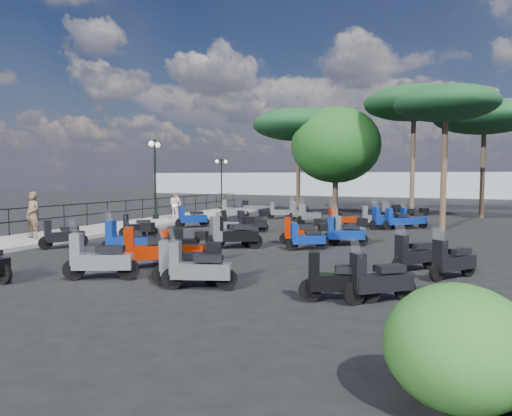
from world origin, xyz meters
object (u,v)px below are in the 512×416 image
at_px(broadleaf_tree, 336,145).
at_px(pine_1, 485,117).
at_px(pine_2, 299,125).
at_px(scooter_25, 378,281).
at_px(scooter_3, 233,222).
at_px(scooter_11, 279,212).
at_px(scooter_19, 197,269).
at_px(pine_3, 446,104).
at_px(scooter_16, 341,220).
at_px(scooter_27, 345,232).
at_px(scooter_28, 399,219).
at_px(scooter_8, 231,233).
at_px(scooter_7, 128,239).
at_px(scooter_29, 390,214).
at_px(scooter_14, 235,235).
at_px(pine_0, 414,104).
at_px(scooter_23, 374,218).
at_px(woman, 33,215).
at_px(scooter_12, 152,249).
at_px(scooter_31, 413,219).
at_px(pedestrian_far, 176,204).
at_px(scooter_26, 452,261).
at_px(scooter_15, 302,232).
at_px(scooter_2, 138,227).
at_px(scooter_4, 191,218).
at_px(scooter_32, 309,215).
at_px(scooter_6, 99,260).
at_px(scooter_21, 347,232).
at_px(scooter_17, 299,212).
at_px(lamp_post_1, 155,174).
at_px(scooter_30, 414,255).
at_px(scooter_10, 230,224).
at_px(scooter_13, 183,247).
at_px(scooter_5, 234,210).
at_px(scooter_22, 386,218).

xyz_separation_m(broadleaf_tree, pine_1, (8.56, 1.79, 1.52)).
bearing_deg(pine_2, scooter_25, -66.00).
relative_size(scooter_3, scooter_11, 1.08).
distance_m(scooter_19, pine_3, 15.89).
xyz_separation_m(scooter_16, scooter_27, (1.49, -5.14, 0.04)).
bearing_deg(scooter_28, scooter_8, 107.92).
bearing_deg(scooter_7, scooter_29, -37.49).
relative_size(scooter_14, pine_0, 0.21).
height_order(scooter_3, scooter_23, scooter_23).
bearing_deg(pine_2, woman, -104.36).
height_order(scooter_12, scooter_31, scooter_12).
bearing_deg(pedestrian_far, broadleaf_tree, -128.73).
xyz_separation_m(scooter_7, scooter_26, (9.37, 0.88, -0.10)).
distance_m(scooter_25, scooter_27, 7.47).
distance_m(scooter_15, pine_2, 15.68).
distance_m(scooter_2, scooter_11, 10.48).
bearing_deg(scooter_4, scooter_27, -157.21).
distance_m(woman, scooter_32, 13.19).
bearing_deg(scooter_6, pine_0, -40.76).
bearing_deg(scooter_19, scooter_21, -30.28).
xyz_separation_m(woman, scooter_23, (10.90, 10.79, -0.58)).
distance_m(scooter_16, scooter_17, 4.49).
bearing_deg(scooter_16, scooter_19, 135.88).
bearing_deg(scooter_25, scooter_31, -40.08).
xyz_separation_m(woman, scooter_19, (9.69, -3.58, -0.57)).
height_order(scooter_11, scooter_28, scooter_28).
distance_m(woman, scooter_12, 7.65).
bearing_deg(scooter_17, broadleaf_tree, -74.41).
xyz_separation_m(lamp_post_1, scooter_16, (10.40, 0.72, -2.20)).
bearing_deg(pine_2, scooter_14, -77.98).
bearing_deg(pine_3, scooter_26, -85.88).
relative_size(scooter_26, scooter_31, 1.05).
height_order(scooter_2, pine_0, pine_0).
bearing_deg(scooter_31, scooter_8, 106.84).
bearing_deg(pine_2, scooter_30, -60.99).
distance_m(scooter_4, scooter_10, 3.17).
bearing_deg(lamp_post_1, scooter_30, -47.13).
bearing_deg(pine_1, scooter_21, -108.75).
bearing_deg(scooter_14, scooter_4, 17.35).
bearing_deg(scooter_11, scooter_13, 161.02).
bearing_deg(scooter_4, scooter_23, -113.31).
height_order(woman, pine_1, pine_1).
height_order(scooter_5, scooter_11, scooter_5).
bearing_deg(scooter_21, scooter_30, 161.51).
bearing_deg(scooter_4, broadleaf_tree, -73.66).
bearing_deg(woman, pine_3, 42.15).
bearing_deg(pine_0, lamp_post_1, -148.23).
bearing_deg(pine_2, lamp_post_1, -120.48).
bearing_deg(scooter_22, scooter_11, 17.08).
height_order(scooter_10, scooter_15, scooter_15).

